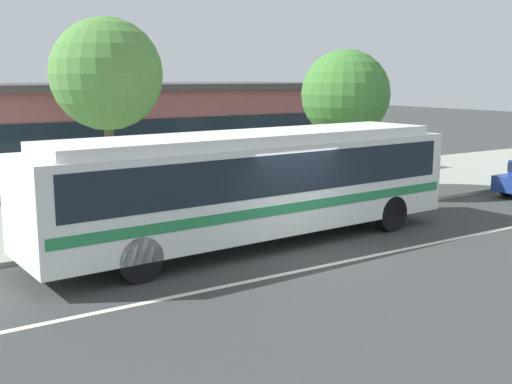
# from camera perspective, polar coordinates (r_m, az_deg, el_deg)

# --- Properties ---
(ground_plane) EXTENTS (120.00, 120.00, 0.00)m
(ground_plane) POSITION_cam_1_polar(r_m,az_deg,el_deg) (15.32, 4.78, -5.78)
(ground_plane) COLOR #383B3B
(sidewalk_slab) EXTENTS (60.00, 8.00, 0.12)m
(sidewalk_slab) POSITION_cam_1_polar(r_m,az_deg,el_deg) (21.15, -7.04, -1.15)
(sidewalk_slab) COLOR #999F91
(sidewalk_slab) RESTS_ON ground_plane
(lane_stripe_center) EXTENTS (56.00, 0.16, 0.01)m
(lane_stripe_center) POSITION_cam_1_polar(r_m,az_deg,el_deg) (14.72, 6.70, -6.48)
(lane_stripe_center) COLOR silver
(lane_stripe_center) RESTS_ON ground_plane
(transit_bus) EXTENTS (11.69, 3.09, 2.87)m
(transit_bus) POSITION_cam_1_polar(r_m,az_deg,el_deg) (16.03, -0.28, 1.09)
(transit_bus) COLOR white
(transit_bus) RESTS_ON ground_plane
(pedestrian_waiting_near_sign) EXTENTS (0.36, 0.36, 1.67)m
(pedestrian_waiting_near_sign) POSITION_cam_1_polar(r_m,az_deg,el_deg) (19.09, -2.39, 0.86)
(pedestrian_waiting_near_sign) COLOR #2B2348
(pedestrian_waiting_near_sign) RESTS_ON sidewalk_slab
(pedestrian_walking_along_curb) EXTENTS (0.38, 0.38, 1.62)m
(pedestrian_walking_along_curb) POSITION_cam_1_polar(r_m,az_deg,el_deg) (18.05, -8.32, 0.07)
(pedestrian_walking_along_curb) COLOR #373C32
(pedestrian_walking_along_curb) RESTS_ON sidewalk_slab
(bus_stop_sign) EXTENTS (0.13, 0.44, 2.30)m
(bus_stop_sign) POSITION_cam_1_polar(r_m,az_deg,el_deg) (19.50, 3.76, 2.54)
(bus_stop_sign) COLOR gray
(bus_stop_sign) RESTS_ON sidewalk_slab
(street_tree_near_stop) EXTENTS (3.23, 3.23, 5.81)m
(street_tree_near_stop) POSITION_cam_1_polar(r_m,az_deg,el_deg) (19.00, -13.28, 10.22)
(street_tree_near_stop) COLOR brown
(street_tree_near_stop) RESTS_ON sidewalk_slab
(street_tree_mid_block) EXTENTS (3.11, 3.11, 5.07)m
(street_tree_mid_block) POSITION_cam_1_polar(r_m,az_deg,el_deg) (22.64, 8.03, 8.65)
(street_tree_mid_block) COLOR brown
(street_tree_mid_block) RESTS_ON sidewalk_slab
(station_building) EXTENTS (15.96, 8.44, 3.96)m
(station_building) POSITION_cam_1_polar(r_m,az_deg,el_deg) (28.08, -9.22, 5.60)
(station_building) COLOR #914F50
(station_building) RESTS_ON ground_plane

